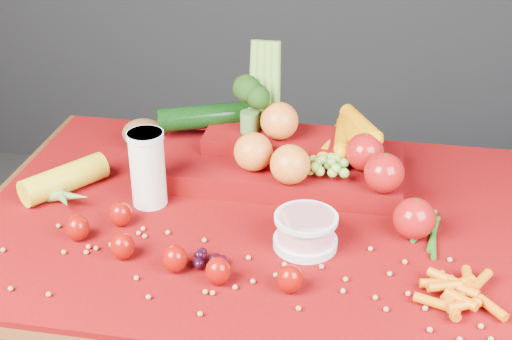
% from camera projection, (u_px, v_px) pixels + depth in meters
% --- Properties ---
extents(table, '(1.10, 0.80, 0.75)m').
position_uv_depth(table, '(254.00, 260.00, 1.43)').
color(table, '#3B210D').
rests_on(table, ground).
extents(red_cloth, '(1.05, 0.75, 0.01)m').
position_uv_depth(red_cloth, '(254.00, 217.00, 1.38)').
color(red_cloth, '#660308').
rests_on(red_cloth, table).
extents(milk_glass, '(0.07, 0.07, 0.15)m').
position_uv_depth(milk_glass, '(147.00, 166.00, 1.38)').
color(milk_glass, silver).
rests_on(milk_glass, red_cloth).
extents(yogurt_bowl, '(0.12, 0.12, 0.06)m').
position_uv_depth(yogurt_bowl, '(306.00, 230.00, 1.27)').
color(yogurt_bowl, silver).
rests_on(yogurt_bowl, red_cloth).
extents(strawberry_scatter, '(0.44, 0.18, 0.05)m').
position_uv_depth(strawberry_scatter, '(164.00, 247.00, 1.23)').
color(strawberry_scatter, '#7C0C00').
rests_on(strawberry_scatter, red_cloth).
extents(dark_grape_cluster, '(0.06, 0.05, 0.03)m').
position_uv_depth(dark_grape_cluster, '(212.00, 260.00, 1.22)').
color(dark_grape_cluster, black).
rests_on(dark_grape_cluster, red_cloth).
extents(soybean_scatter, '(0.84, 0.24, 0.01)m').
position_uv_depth(soybean_scatter, '(233.00, 275.00, 1.20)').
color(soybean_scatter, '#9D7043').
rests_on(soybean_scatter, red_cloth).
extents(corn_ear, '(0.25, 0.26, 0.06)m').
position_uv_depth(corn_ear, '(62.00, 191.00, 1.41)').
color(corn_ear, gold).
rests_on(corn_ear, red_cloth).
extents(potato, '(0.10, 0.08, 0.07)m').
position_uv_depth(potato, '(145.00, 134.00, 1.61)').
color(potato, brown).
rests_on(potato, red_cloth).
extents(baby_carrot_pile, '(0.17, 0.17, 0.03)m').
position_uv_depth(baby_carrot_pile, '(462.00, 289.00, 1.15)').
color(baby_carrot_pile, '#C15906').
rests_on(baby_carrot_pile, red_cloth).
extents(green_bean_pile, '(0.14, 0.12, 0.01)m').
position_uv_depth(green_bean_pile, '(433.00, 233.00, 1.31)').
color(green_bean_pile, '#1C5714').
rests_on(green_bean_pile, red_cloth).
extents(produce_mound, '(0.60, 0.37, 0.27)m').
position_uv_depth(produce_mound, '(288.00, 153.00, 1.47)').
color(produce_mound, '#660308').
rests_on(produce_mound, red_cloth).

